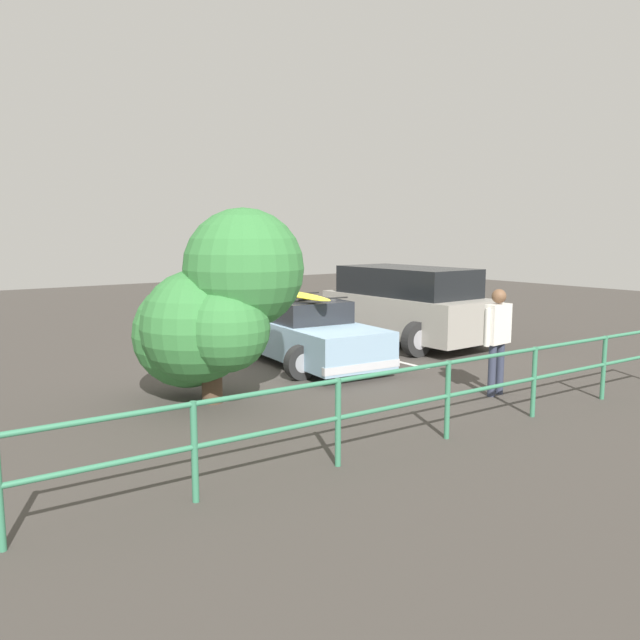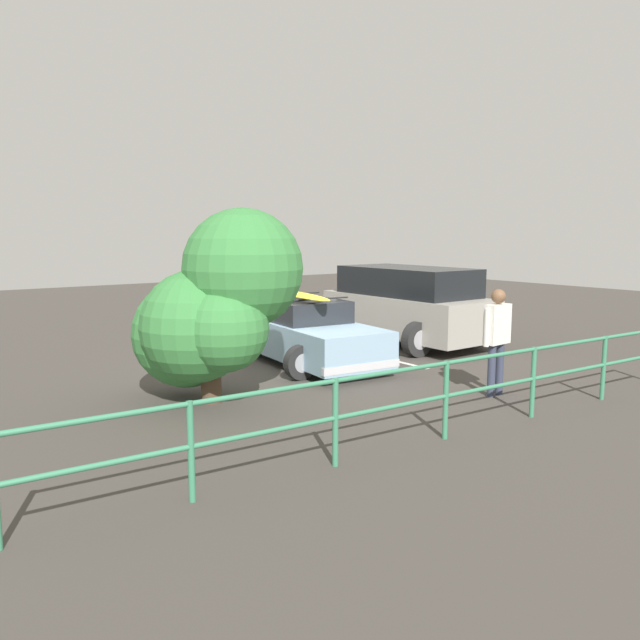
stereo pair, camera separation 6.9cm
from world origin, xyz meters
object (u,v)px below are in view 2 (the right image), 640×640
object	(u,v)px
suv_car	(407,305)
bush_near_left	(209,313)
person_bystander	(497,332)
sedan_car	(302,331)

from	to	relation	value
suv_car	bush_near_left	distance (m)	6.49
suv_car	person_bystander	bearing A→B (deg)	63.19
suv_car	sedan_car	bearing A→B (deg)	3.70
person_bystander	sedan_car	bearing A→B (deg)	-76.26
sedan_car	bush_near_left	world-z (taller)	bush_near_left
person_bystander	suv_car	bearing A→B (deg)	-116.81
sedan_car	suv_car	distance (m)	3.24
suv_car	bush_near_left	world-z (taller)	bush_near_left
suv_car	person_bystander	xyz separation A→B (m)	(2.20, 4.35, 0.11)
bush_near_left	person_bystander	bearing A→B (deg)	148.60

